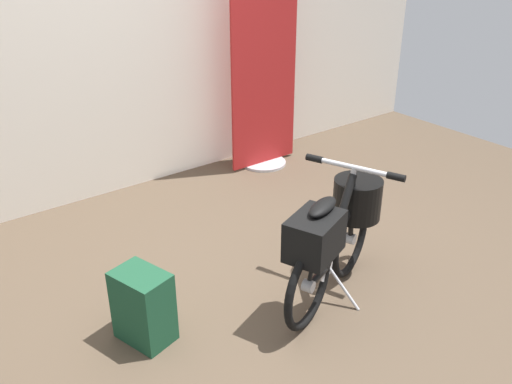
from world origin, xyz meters
TOP-DOWN VIEW (x-y plane):
  - ground_plane at (0.00, 0.00)m, footprint 6.22×6.22m
  - floor_banner_stand at (1.19, 1.55)m, footprint 0.60×0.36m
  - folding_bike_foreground at (0.42, -0.03)m, footprint 0.90×0.55m
  - backpack_on_floor at (-0.53, 0.25)m, footprint 0.26×0.30m

SIDE VIEW (x-z plane):
  - ground_plane at x=0.00m, z-range 0.00..0.00m
  - backpack_on_floor at x=-0.53m, z-range 0.00..0.36m
  - folding_bike_foreground at x=0.42m, z-range 0.03..0.72m
  - floor_banner_stand at x=1.19m, z-range -0.09..1.45m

